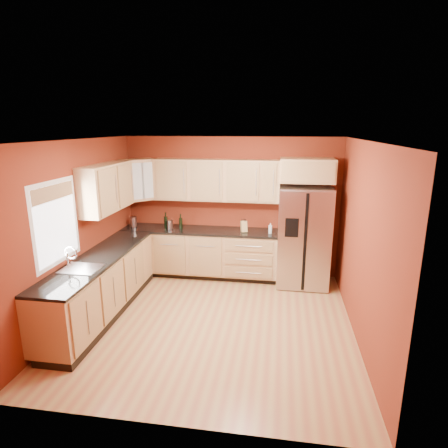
{
  "coord_description": "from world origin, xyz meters",
  "views": [
    {
      "loc": [
        0.93,
        -4.86,
        2.78
      ],
      "look_at": [
        0.04,
        0.9,
        1.25
      ],
      "focal_mm": 30.0,
      "sensor_mm": 36.0,
      "label": 1
    }
  ],
  "objects": [
    {
      "name": "wine_bottle_b",
      "position": [
        -1.19,
        1.68,
        1.07
      ],
      "size": [
        0.09,
        0.09,
        0.3
      ],
      "primitive_type": null,
      "rotation": [
        0.0,
        0.0,
        0.35
      ],
      "color": "black",
      "rests_on": "countertop_back"
    },
    {
      "name": "window",
      "position": [
        -1.98,
        -0.5,
        1.55
      ],
      "size": [
        0.03,
        0.9,
        1.0
      ],
      "primitive_type": "cube",
      "color": "white",
      "rests_on": "wall_left"
    },
    {
      "name": "wall_left",
      "position": [
        -2.0,
        0.0,
        1.3
      ],
      "size": [
        0.04,
        4.0,
        2.6
      ],
      "primitive_type": "cube",
      "color": "maroon",
      "rests_on": "floor"
    },
    {
      "name": "upper_cabinets_back",
      "position": [
        -0.25,
        1.83,
        1.83
      ],
      "size": [
        2.3,
        0.33,
        0.75
      ],
      "primitive_type": "cube",
      "color": "tan",
      "rests_on": "wall_back"
    },
    {
      "name": "corner_upper_cabinet",
      "position": [
        -1.67,
        1.67,
        1.83
      ],
      "size": [
        0.67,
        0.67,
        0.75
      ],
      "primitive_type": "cube",
      "rotation": [
        0.0,
        0.0,
        0.79
      ],
      "color": "tan",
      "rests_on": "wall_back"
    },
    {
      "name": "floor",
      "position": [
        0.0,
        0.0,
        0.0
      ],
      "size": [
        4.0,
        4.0,
        0.0
      ],
      "primitive_type": "plane",
      "color": "#A96641",
      "rests_on": "ground"
    },
    {
      "name": "wine_bottle_a",
      "position": [
        -0.89,
        1.65,
        1.07
      ],
      "size": [
        0.09,
        0.09,
        0.29
      ],
      "primitive_type": null,
      "rotation": [
        0.0,
        0.0,
        -0.43
      ],
      "color": "black",
      "rests_on": "countertop_back"
    },
    {
      "name": "canister_left",
      "position": [
        -1.1,
        1.63,
        1.01
      ],
      "size": [
        0.13,
        0.13,
        0.17
      ],
      "primitive_type": "cylinder",
      "rotation": [
        0.0,
        0.0,
        0.25
      ],
      "color": "#B0B0B5",
      "rests_on": "countertop_back"
    },
    {
      "name": "knife_block",
      "position": [
        0.28,
        1.64,
        1.02
      ],
      "size": [
        0.13,
        0.13,
        0.21
      ],
      "primitive_type": "cube",
      "rotation": [
        0.0,
        0.0,
        0.38
      ],
      "color": "tan",
      "rests_on": "countertop_back"
    },
    {
      "name": "ceiling",
      "position": [
        0.0,
        0.0,
        2.6
      ],
      "size": [
        4.0,
        4.0,
        0.0
      ],
      "primitive_type": "plane",
      "color": "silver",
      "rests_on": "wall_back"
    },
    {
      "name": "countertop_back",
      "position": [
        -0.55,
        1.69,
        0.9
      ],
      "size": [
        2.9,
        0.62,
        0.04
      ],
      "primitive_type": "cube",
      "color": "black",
      "rests_on": "base_cabinets_back"
    },
    {
      "name": "base_cabinets_left",
      "position": [
        -1.7,
        0.0,
        0.44
      ],
      "size": [
        0.6,
        2.8,
        0.88
      ],
      "primitive_type": "cube",
      "color": "tan",
      "rests_on": "floor"
    },
    {
      "name": "wall_right",
      "position": [
        2.0,
        0.0,
        1.3
      ],
      "size": [
        0.04,
        4.0,
        2.6
      ],
      "primitive_type": "cube",
      "color": "maroon",
      "rests_on": "floor"
    },
    {
      "name": "canister_right",
      "position": [
        -1.83,
        1.69,
        1.01
      ],
      "size": [
        0.14,
        0.14,
        0.19
      ],
      "primitive_type": "cylinder",
      "rotation": [
        0.0,
        0.0,
        0.24
      ],
      "color": "#B0B0B5",
      "rests_on": "countertop_back"
    },
    {
      "name": "refrigerator",
      "position": [
        1.35,
        1.62,
        0.89
      ],
      "size": [
        0.9,
        0.75,
        1.78
      ],
      "primitive_type": "cube",
      "color": "#B0B0B5",
      "rests_on": "floor"
    },
    {
      "name": "over_fridge_cabinet",
      "position": [
        1.35,
        1.7,
        2.05
      ],
      "size": [
        0.92,
        0.6,
        0.4
      ],
      "primitive_type": "cube",
      "color": "tan",
      "rests_on": "wall_back"
    },
    {
      "name": "wall_back",
      "position": [
        0.0,
        2.0,
        1.3
      ],
      "size": [
        4.0,
        0.04,
        2.6
      ],
      "primitive_type": "cube",
      "color": "maroon",
      "rests_on": "floor"
    },
    {
      "name": "upper_cabinets_left",
      "position": [
        -1.83,
        0.72,
        1.83
      ],
      "size": [
        0.33,
        1.35,
        0.75
      ],
      "primitive_type": "cube",
      "color": "tan",
      "rests_on": "wall_left"
    },
    {
      "name": "sink_faucet",
      "position": [
        -1.69,
        -0.5,
        1.07
      ],
      "size": [
        0.5,
        0.42,
        0.3
      ],
      "primitive_type": null,
      "color": "silver",
      "rests_on": "countertop_left"
    },
    {
      "name": "wall_front",
      "position": [
        0.0,
        -2.0,
        1.3
      ],
      "size": [
        4.0,
        0.04,
        2.6
      ],
      "primitive_type": "cube",
      "color": "maroon",
      "rests_on": "floor"
    },
    {
      "name": "countertop_left",
      "position": [
        -1.69,
        0.0,
        0.9
      ],
      "size": [
        0.62,
        2.8,
        0.04
      ],
      "primitive_type": "cube",
      "color": "black",
      "rests_on": "base_cabinets_left"
    },
    {
      "name": "soap_dispenser",
      "position": [
        0.76,
        1.62,
        1.01
      ],
      "size": [
        0.08,
        0.08,
        0.18
      ],
      "primitive_type": "cylinder",
      "rotation": [
        0.0,
        0.0,
        0.28
      ],
      "color": "silver",
      "rests_on": "countertop_back"
    },
    {
      "name": "base_cabinets_back",
      "position": [
        -0.55,
        1.7,
        0.44
      ],
      "size": [
        2.9,
        0.6,
        0.88
      ],
      "primitive_type": "cube",
      "color": "tan",
      "rests_on": "floor"
    }
  ]
}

